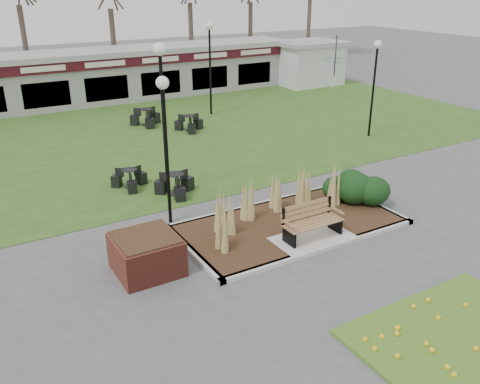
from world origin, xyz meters
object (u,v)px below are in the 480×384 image
lamp_post_near_right (165,119)px  bistro_set_c (147,120)px  brick_planter (147,254)px  food_pavilion (98,76)px  lamp_post_mid_left (162,86)px  park_bench (311,221)px  lamp_post_far_right (210,48)px  service_hut (308,62)px  patio_umbrella (334,73)px  bistro_set_b (176,187)px  bistro_set_d (190,126)px  lamp_post_mid_right (375,68)px  bistro_set_a (130,181)px

lamp_post_near_right → bistro_set_c: bearing=72.7°
brick_planter → food_pavilion: size_ratio=0.06×
lamp_post_near_right → lamp_post_mid_left: 2.35m
park_bench → lamp_post_far_right: size_ratio=0.37×
service_hut → brick_planter: bearing=-136.5°
lamp_post_near_right → bistro_set_c: lamp_post_near_right is taller
lamp_post_far_right → patio_umbrella: lamp_post_far_right is taller
food_pavilion → bistro_set_b: 15.13m
lamp_post_far_right → bistro_set_d: (-2.33, -2.31, -3.11)m
food_pavilion → bistro_set_c: bearing=-86.6°
brick_planter → bistro_set_c: size_ratio=0.99×
lamp_post_mid_left → bistro_set_b: size_ratio=3.60×
bistro_set_d → patio_umbrella: bearing=7.8°
lamp_post_far_right → bistro_set_b: lamp_post_far_right is taller
food_pavilion → lamp_post_near_right: (-2.85, -16.76, 1.63)m
bistro_set_b → bistro_set_c: bistro_set_c is taller
bistro_set_c → lamp_post_mid_right: bearing=-40.2°
lamp_post_mid_right → patio_umbrella: (3.09, 6.20, -1.40)m
food_pavilion → bistro_set_d: (1.77, -8.29, -1.21)m
brick_planter → food_pavilion: bearing=76.9°
lamp_post_mid_left → bistro_set_c: 9.17m
park_bench → lamp_post_far_right: (4.10, 13.73, 2.78)m
bistro_set_b → patio_umbrella: 15.64m
bistro_set_a → bistro_set_b: size_ratio=0.91×
lamp_post_mid_right → bistro_set_b: size_ratio=3.12×
patio_umbrella → service_hut: bearing=68.2°
food_pavilion → service_hut: food_pavilion is taller
park_bench → brick_planter: size_ratio=1.13×
park_bench → food_pavilion: food_pavilion is taller
service_hut → lamp_post_mid_left: bearing=-140.8°
lamp_post_mid_right → bistro_set_b: bearing=-170.1°
food_pavilion → lamp_post_mid_right: bearing=-57.4°
bistro_set_c → patio_umbrella: size_ratio=0.58×
brick_planter → lamp_post_mid_left: lamp_post_mid_left is taller
bistro_set_b → lamp_post_far_right: bearing=56.4°
patio_umbrella → lamp_post_near_right: bearing=-145.7°
lamp_post_far_right → bistro_set_a: lamp_post_far_right is taller
bistro_set_c → bistro_set_d: bearing=-54.1°
lamp_post_mid_left → bistro_set_a: lamp_post_mid_left is taller
lamp_post_near_right → bistro_set_d: (4.62, 8.47, -2.84)m
service_hut → lamp_post_mid_right: size_ratio=1.05×
food_pavilion → lamp_post_mid_left: (-2.01, -14.61, 2.06)m
lamp_post_mid_left → patio_umbrella: lamp_post_mid_left is taller
lamp_post_mid_right → patio_umbrella: bearing=63.5°
food_pavilion → patio_umbrella: bearing=-31.2°
service_hut → bistro_set_c: service_hut is taller
park_bench → bistro_set_c: bearing=88.3°
bistro_set_a → bistro_set_c: (3.36, 7.25, 0.05)m
service_hut → bistro_set_a: size_ratio=3.59×
bistro_set_c → service_hut: bearing=18.6°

